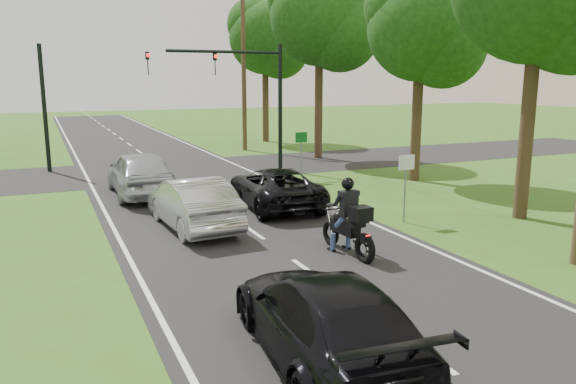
% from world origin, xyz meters
% --- Properties ---
extents(ground, '(140.00, 140.00, 0.00)m').
position_xyz_m(ground, '(0.00, 0.00, 0.00)').
color(ground, '#3B5919').
rests_on(ground, ground).
extents(road, '(8.00, 100.00, 0.01)m').
position_xyz_m(road, '(0.00, 10.00, 0.01)').
color(road, black).
rests_on(road, ground).
extents(cross_road, '(60.00, 7.00, 0.01)m').
position_xyz_m(cross_road, '(0.00, 16.00, 0.01)').
color(cross_road, black).
rests_on(cross_road, ground).
extents(motorcycle_rider, '(0.66, 2.35, 2.02)m').
position_xyz_m(motorcycle_rider, '(1.50, 0.88, 0.79)').
color(motorcycle_rider, black).
rests_on(motorcycle_rider, ground).
extents(dark_suv, '(2.66, 5.13, 1.38)m').
position_xyz_m(dark_suv, '(1.85, 6.61, 0.70)').
color(dark_suv, black).
rests_on(dark_suv, road).
extents(silver_sedan, '(1.92, 4.75, 1.53)m').
position_xyz_m(silver_sedan, '(-1.49, 5.00, 0.78)').
color(silver_sedan, silver).
rests_on(silver_sedan, road).
extents(silver_suv, '(2.08, 5.13, 1.74)m').
position_xyz_m(silver_suv, '(-2.11, 10.47, 0.88)').
color(silver_suv, '#AFB3B7').
rests_on(silver_suv, road).
extents(dark_car_behind, '(2.48, 5.12, 1.44)m').
position_xyz_m(dark_car_behind, '(-1.61, -3.77, 0.73)').
color(dark_car_behind, black).
rests_on(dark_car_behind, road).
extents(traffic_signal, '(6.38, 0.44, 6.00)m').
position_xyz_m(traffic_signal, '(3.34, 14.00, 4.14)').
color(traffic_signal, black).
rests_on(traffic_signal, ground).
extents(signal_pole_far, '(0.20, 0.20, 6.00)m').
position_xyz_m(signal_pole_far, '(-5.20, 18.00, 3.00)').
color(signal_pole_far, black).
rests_on(signal_pole_far, ground).
extents(utility_pole_far, '(1.60, 0.28, 10.00)m').
position_xyz_m(utility_pole_far, '(6.20, 22.00, 5.08)').
color(utility_pole_far, brown).
rests_on(utility_pole_far, ground).
extents(sign_white, '(0.55, 0.07, 2.12)m').
position_xyz_m(sign_white, '(4.70, 2.98, 1.60)').
color(sign_white, slate).
rests_on(sign_white, ground).
extents(sign_green, '(0.55, 0.07, 2.12)m').
position_xyz_m(sign_green, '(4.90, 10.98, 1.60)').
color(sign_green, slate).
rests_on(sign_green, ground).
extents(tree_row_c, '(4.80, 4.65, 8.76)m').
position_xyz_m(tree_row_c, '(9.75, 8.80, 6.23)').
color(tree_row_c, '#332316').
rests_on(tree_row_c, ground).
extents(tree_row_d, '(5.76, 5.58, 10.45)m').
position_xyz_m(tree_row_d, '(9.10, 16.76, 7.43)').
color(tree_row_d, '#332316').
rests_on(tree_row_d, ground).
extents(tree_row_e, '(5.28, 5.12, 9.61)m').
position_xyz_m(tree_row_e, '(9.48, 25.78, 6.83)').
color(tree_row_e, '#332316').
rests_on(tree_row_e, ground).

